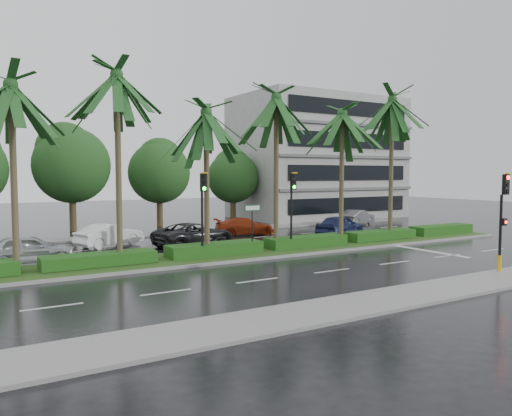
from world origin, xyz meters
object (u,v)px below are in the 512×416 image
street_sign (252,217)px  car_blue (340,226)px  car_white (110,235)px  car_grey (357,217)px  car_silver (29,249)px  car_darkgrey (194,234)px  signal_near (503,218)px  signal_median_left (203,202)px  car_red (245,226)px

street_sign → car_blue: street_sign is taller
car_white → car_grey: size_ratio=1.05×
car_silver → car_darkgrey: bearing=-76.5°
signal_near → street_sign: bearing=125.3°
signal_near → street_sign: (-7.00, 9.87, -0.38)m
signal_median_left → car_darkgrey: (1.79, 5.18, -2.28)m
car_white → car_red: 9.88m
street_sign → signal_near: bearing=-54.7°
signal_near → car_grey: bearing=64.8°
signal_near → signal_median_left: size_ratio=1.00×
car_white → car_grey: car_white is taller
signal_near → car_blue: signal_near is taller
car_silver → car_grey: (26.65, 5.72, -0.08)m
car_darkgrey → car_blue: (10.71, -1.08, 0.04)m
signal_near → car_white: bearing=126.2°
car_red → car_blue: car_blue is taller
street_sign → car_blue: 10.37m
car_grey → signal_near: bearing=134.5°
car_red → car_grey: (11.84, 1.12, 0.03)m
car_grey → street_sign: bearing=99.7°
signal_median_left → car_silver: (-7.65, 3.70, -2.26)m
street_sign → car_white: size_ratio=0.62×
car_darkgrey → car_red: (5.36, 3.12, -0.09)m
signal_near → car_grey: size_ratio=1.09×
car_silver → car_white: (4.95, 3.94, -0.04)m
street_sign → car_silver: street_sign is taller
car_blue → signal_near: bearing=148.6°
car_red → car_silver: bearing=121.6°
street_sign → car_white: (-5.71, 7.46, -1.43)m
signal_median_left → car_grey: signal_median_left is taller
car_white → car_red: size_ratio=0.97×
car_white → car_red: (9.86, 0.65, -0.07)m
car_white → car_blue: 15.61m
car_silver → car_blue: 20.16m
signal_near → car_grey: (8.99, 19.11, -1.84)m
signal_median_left → street_sign: bearing=3.5°
signal_near → signal_median_left: (-10.00, 9.69, 0.49)m
signal_near → car_red: size_ratio=1.01×
car_silver → signal_near: bearing=-122.6°
signal_median_left → car_white: (-2.71, 7.65, -2.30)m
car_white → car_darkgrey: size_ratio=0.81×
signal_near → car_grey: 21.20m
street_sign → signal_median_left: bearing=-176.5°
street_sign → car_blue: size_ratio=0.58×
signal_median_left → car_blue: 13.34m
car_silver → car_darkgrey: size_ratio=0.83×
car_silver → car_white: bearing=-46.9°
signal_near → car_silver: bearing=142.8°
signal_median_left → street_sign: (3.00, 0.18, -0.87)m
car_white → car_grey: bearing=-107.0°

